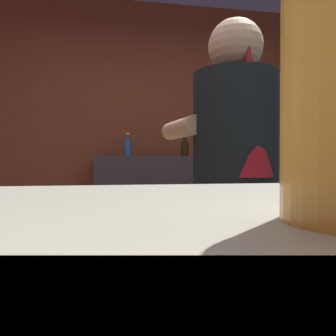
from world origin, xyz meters
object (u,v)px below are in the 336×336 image
chefs_knife (257,196)px  bottle_olive_oil (128,147)px  bottle_hot_sauce (185,148)px  mixing_bowl (200,194)px  bartender (236,197)px

chefs_knife → bottle_olive_oil: bottle_olive_oil is taller
chefs_knife → bottle_hot_sauce: bottle_hot_sauce is taller
mixing_bowl → bottle_hot_sauce: (0.25, 1.41, 0.30)m
mixing_bowl → bottle_hot_sauce: 1.46m
bottle_olive_oil → bottle_hot_sauce: bearing=8.8°
bartender → bottle_hot_sauce: (0.22, 1.81, 0.27)m
bottle_olive_oil → bottle_hot_sauce: size_ratio=1.02×
bartender → chefs_knife: size_ratio=7.07×
bartender → bottle_olive_oil: bearing=2.6°
bottle_olive_oil → chefs_knife: bearing=-65.6°
bartender → mixing_bowl: size_ratio=9.60×
bartender → chefs_knife: bartender is taller
chefs_knife → bottle_olive_oil: size_ratio=1.17×
bottle_hot_sauce → mixing_bowl: bearing=-100.0°
bartender → mixing_bowl: bartender is taller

